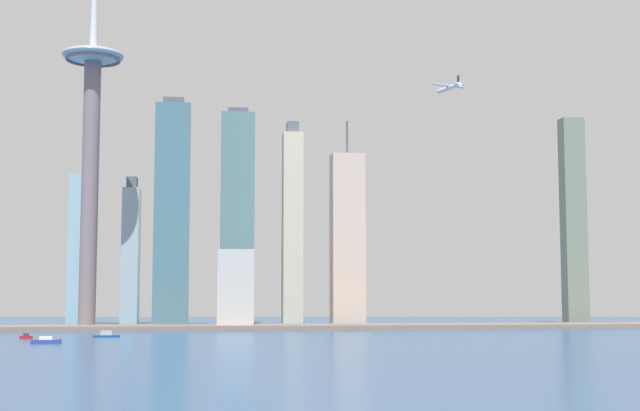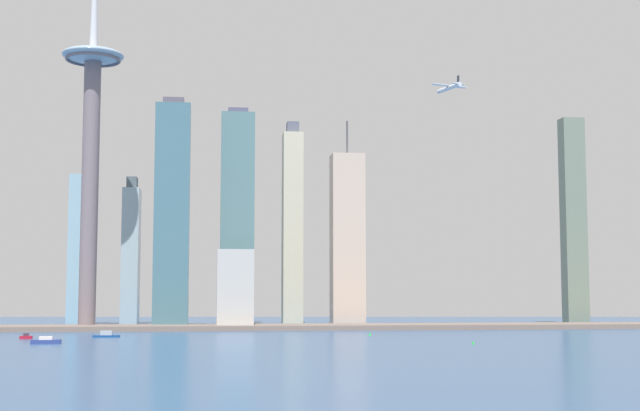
% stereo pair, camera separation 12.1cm
% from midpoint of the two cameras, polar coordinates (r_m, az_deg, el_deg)
% --- Properties ---
extents(waterfront_pier, '(694.75, 47.83, 3.67)m').
position_cam_midpoint_polar(waterfront_pier, '(676.28, -0.70, -7.75)').
color(waterfront_pier, '#77665C').
rests_on(waterfront_pier, ground).
extents(observation_tower, '(46.94, 46.94, 331.78)m').
position_cam_midpoint_polar(observation_tower, '(709.66, -14.36, 5.25)').
color(observation_tower, slate).
rests_on(observation_tower, ground).
extents(skyscraper_0, '(27.38, 27.67, 59.79)m').
position_cam_midpoint_polar(skyscraper_0, '(680.84, -5.44, -5.34)').
color(skyscraper_0, '#B9B8B3').
rests_on(skyscraper_0, ground).
extents(skyscraper_1, '(17.57, 15.05, 126.27)m').
position_cam_midpoint_polar(skyscraper_1, '(775.70, -15.09, -2.74)').
color(skyscraper_1, '#87B1C3').
rests_on(skyscraper_1, ground).
extents(skyscraper_2, '(16.69, 21.79, 172.23)m').
position_cam_midpoint_polar(skyscraper_2, '(756.83, -1.78, -1.35)').
color(skyscraper_2, beige).
rests_on(skyscraper_2, ground).
extents(skyscraper_3, '(14.05, 26.38, 125.10)m').
position_cam_midpoint_polar(skyscraper_3, '(773.69, -11.97, -3.07)').
color(skyscraper_3, '#9FB6BE').
rests_on(skyscraper_3, ground).
extents(skyscraper_4, '(26.78, 18.46, 178.64)m').
position_cam_midpoint_polar(skyscraper_4, '(698.77, -9.42, -0.55)').
color(skyscraper_4, '#426C7A').
rests_on(skyscraper_4, ground).
extents(skyscraper_5, '(18.43, 14.26, 174.14)m').
position_cam_midpoint_polar(skyscraper_5, '(779.03, 15.84, -0.97)').
color(skyscraper_5, slate).
rests_on(skyscraper_5, ground).
extents(skyscraper_6, '(26.42, 23.19, 168.64)m').
position_cam_midpoint_polar(skyscraper_6, '(729.89, 1.75, -2.20)').
color(skyscraper_6, '#C6AD9A').
rests_on(skyscraper_6, ground).
extents(skyscraper_7, '(27.41, 26.15, 179.39)m').
position_cam_midpoint_polar(skyscraper_7, '(738.26, -5.31, -0.82)').
color(skyscraper_7, slate).
rests_on(skyscraper_7, ground).
extents(boat_0, '(16.45, 7.72, 3.94)m').
position_cam_midpoint_polar(boat_0, '(516.29, -17.06, -8.25)').
color(boat_0, navy).
rests_on(boat_0, ground).
extents(boat_2, '(16.38, 4.57, 4.08)m').
position_cam_midpoint_polar(boat_2, '(578.03, -13.46, -8.02)').
color(boat_2, navy).
rests_on(boat_2, ground).
extents(boat_3, '(7.53, 3.45, 3.42)m').
position_cam_midpoint_polar(boat_3, '(571.01, -18.22, -7.95)').
color(boat_3, '#A91729').
rests_on(boat_3, ground).
extents(channel_buoy_0, '(1.53, 1.53, 1.75)m').
position_cam_midpoint_polar(channel_buoy_0, '(497.33, 9.72, -8.60)').
color(channel_buoy_0, green).
rests_on(channel_buoy_0, ground).
extents(channel_buoy_1, '(1.85, 1.85, 2.03)m').
position_cam_midpoint_polar(channel_buoy_1, '(585.44, 3.19, -8.17)').
color(channel_buoy_1, green).
rests_on(channel_buoy_1, ground).
extents(airplane, '(29.37, 29.00, 8.25)m').
position_cam_midpoint_polar(airplane, '(676.63, 8.19, 7.44)').
color(airplane, silver).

